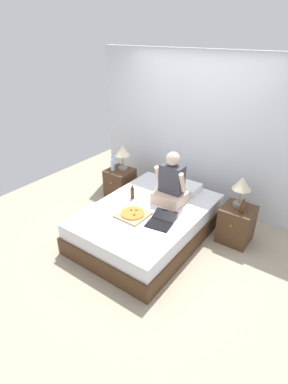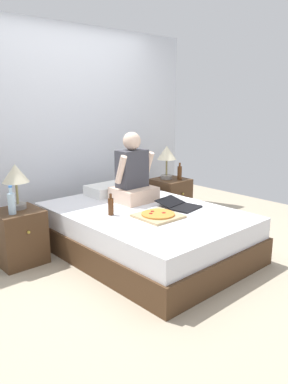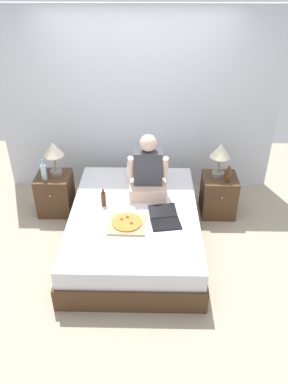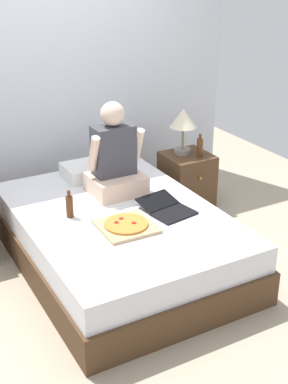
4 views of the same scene
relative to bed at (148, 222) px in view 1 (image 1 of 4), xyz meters
name	(u,v)px [view 1 (image 1 of 4)]	position (x,y,z in m)	size (l,w,h in m)	color
ground_plane	(148,235)	(0.00, 0.00, -0.24)	(5.82, 5.82, 0.00)	tan
wall_back	(198,132)	(0.00, 1.43, 1.01)	(3.82, 0.12, 2.50)	silver
bed	(148,222)	(0.00, 0.00, 0.00)	(1.51, 2.13, 0.48)	#4C331E
nightstand_left	(120,184)	(-1.09, 0.67, 0.04)	(0.44, 0.47, 0.55)	#4C331E
lamp_on_left_nightstand	(122,152)	(-1.05, 0.72, 0.64)	(0.26, 0.26, 0.45)	gray
water_bottle	(113,165)	(-1.17, 0.58, 0.42)	(0.07, 0.07, 0.28)	silver
nightstand_right	(236,224)	(1.09, 0.67, 0.04)	(0.44, 0.47, 0.55)	#4C331E
lamp_on_right_nightstand	(242,185)	(1.06, 0.72, 0.64)	(0.26, 0.26, 0.45)	gray
beer_bottle	(243,207)	(1.16, 0.57, 0.41)	(0.06, 0.06, 0.23)	#512D14
pillow	(183,187)	(0.13, 0.79, 0.30)	(0.52, 0.34, 0.12)	white
person_seated	(171,184)	(0.15, 0.36, 0.53)	(0.47, 0.40, 0.78)	beige
laptop	(161,222)	(0.35, -0.19, 0.26)	(0.38, 0.46, 0.07)	black
pizza_box	(133,214)	(-0.07, -0.27, 0.26)	(0.41, 0.41, 0.05)	tan
beer_bottle_on_bed	(132,193)	(-0.36, 0.10, 0.33)	(0.06, 0.06, 0.22)	#4C2811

